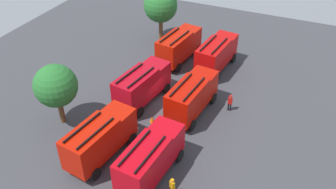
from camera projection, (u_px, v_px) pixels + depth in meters
The scene contains 14 objects.
ground_plane at pixel (168, 105), 36.94m from camera, with size 55.20×55.20×0.00m, color #38383D.
fire_truck_0 at pixel (151, 157), 28.03m from camera, with size 7.38×3.25×3.88m.
fire_truck_1 at pixel (192, 95), 34.72m from camera, with size 7.41×3.34×3.88m.
fire_truck_2 at pixel (217, 53), 41.46m from camera, with size 7.42×3.37×3.88m.
fire_truck_3 at pixel (100, 138), 29.85m from camera, with size 7.47×3.55×3.88m.
fire_truck_4 at pixel (142, 84), 36.30m from camera, with size 7.48×3.59×3.88m.
fire_truck_5 at pixel (179, 45), 43.03m from camera, with size 7.46×3.52×3.88m.
firefighter_0 at pixel (172, 186), 27.17m from camera, with size 0.42×0.48×1.73m.
firefighter_1 at pixel (184, 38), 47.42m from camera, with size 0.26×0.43×1.61m.
firefighter_2 at pixel (230, 102), 35.70m from camera, with size 0.30×0.43×1.81m.
tree_0 at pixel (56, 86), 32.40m from camera, with size 4.04×4.04×6.25m.
tree_1 at pixel (161, 6), 46.65m from camera, with size 4.44×4.44×6.88m.
traffic_cone_0 at pixel (147, 66), 42.58m from camera, with size 0.50×0.50×0.72m, color #F2600C.
traffic_cone_1 at pixel (152, 119), 34.60m from camera, with size 0.47×0.47×0.67m, color #F2600C.
Camera 1 is at (-26.70, -11.91, 22.61)m, focal length 38.11 mm.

